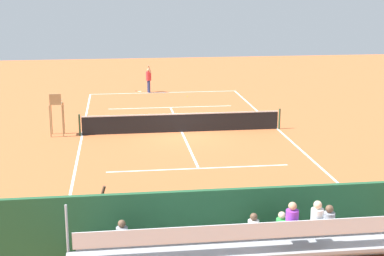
{
  "coord_description": "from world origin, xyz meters",
  "views": [
    {
      "loc": [
        3.24,
        28.56,
        7.4
      ],
      "look_at": [
        0.0,
        4.0,
        1.2
      ],
      "focal_mm": 54.59,
      "sensor_mm": 36.0,
      "label": 1
    }
  ],
  "objects_px": {
    "tennis_racket": "(139,91)",
    "line_judge": "(102,219)",
    "tennis_net": "(182,122)",
    "tennis_ball_near": "(187,96)",
    "umpire_chair": "(56,110)",
    "courtside_bench": "(312,223)",
    "equipment_bag": "(254,240)",
    "bleacher_stand": "(252,247)",
    "tennis_player": "(149,78)"
  },
  "relations": [
    {
      "from": "tennis_racket",
      "to": "line_judge",
      "type": "xyz_separation_m",
      "value": [
        2.09,
        24.88,
        1.0
      ]
    },
    {
      "from": "tennis_net",
      "to": "tennis_ball_near",
      "type": "distance_m",
      "value": 9.37
    },
    {
      "from": "umpire_chair",
      "to": "courtside_bench",
      "type": "relative_size",
      "value": 1.19
    },
    {
      "from": "tennis_ball_near",
      "to": "umpire_chair",
      "type": "bearing_deg",
      "value": 50.22
    },
    {
      "from": "equipment_bag",
      "to": "umpire_chair",
      "type": "bearing_deg",
      "value": -63.35
    },
    {
      "from": "tennis_racket",
      "to": "equipment_bag",
      "type": "bearing_deg",
      "value": 95.07
    },
    {
      "from": "umpire_chair",
      "to": "bleacher_stand",
      "type": "bearing_deg",
      "value": 112.01
    },
    {
      "from": "bleacher_stand",
      "to": "equipment_bag",
      "type": "relative_size",
      "value": 10.07
    },
    {
      "from": "tennis_net",
      "to": "equipment_bag",
      "type": "relative_size",
      "value": 11.44
    },
    {
      "from": "umpire_chair",
      "to": "line_judge",
      "type": "height_order",
      "value": "umpire_chair"
    },
    {
      "from": "line_judge",
      "to": "tennis_racket",
      "type": "bearing_deg",
      "value": -94.8
    },
    {
      "from": "equipment_bag",
      "to": "line_judge",
      "type": "distance_m",
      "value": 4.39
    },
    {
      "from": "umpire_chair",
      "to": "tennis_racket",
      "type": "distance_m",
      "value": 12.43
    },
    {
      "from": "equipment_bag",
      "to": "tennis_ball_near",
      "type": "relative_size",
      "value": 13.64
    },
    {
      "from": "bleacher_stand",
      "to": "tennis_racket",
      "type": "distance_m",
      "value": 26.98
    },
    {
      "from": "tennis_net",
      "to": "tennis_player",
      "type": "distance_m",
      "value": 11.23
    },
    {
      "from": "tennis_ball_near",
      "to": "line_judge",
      "type": "height_order",
      "value": "line_judge"
    },
    {
      "from": "tennis_net",
      "to": "line_judge",
      "type": "bearing_deg",
      "value": 74.29
    },
    {
      "from": "bleacher_stand",
      "to": "tennis_ball_near",
      "type": "xyz_separation_m",
      "value": [
        -1.4,
        -24.59,
        -0.89
      ]
    },
    {
      "from": "tennis_net",
      "to": "bleacher_stand",
      "type": "height_order",
      "value": "bleacher_stand"
    },
    {
      "from": "tennis_racket",
      "to": "tennis_ball_near",
      "type": "xyz_separation_m",
      "value": [
        -3.08,
        2.33,
        0.02
      ]
    },
    {
      "from": "tennis_net",
      "to": "tennis_ball_near",
      "type": "relative_size",
      "value": 156.06
    },
    {
      "from": "tennis_net",
      "to": "equipment_bag",
      "type": "bearing_deg",
      "value": 92.41
    },
    {
      "from": "umpire_chair",
      "to": "line_judge",
      "type": "distance_m",
      "value": 13.61
    },
    {
      "from": "umpire_chair",
      "to": "line_judge",
      "type": "relative_size",
      "value": 1.11
    },
    {
      "from": "umpire_chair",
      "to": "courtside_bench",
      "type": "xyz_separation_m",
      "value": [
        -8.51,
        13.35,
        -0.76
      ]
    },
    {
      "from": "tennis_net",
      "to": "umpire_chair",
      "type": "distance_m",
      "value": 6.25
    },
    {
      "from": "bleacher_stand",
      "to": "line_judge",
      "type": "height_order",
      "value": "bleacher_stand"
    },
    {
      "from": "courtside_bench",
      "to": "tennis_racket",
      "type": "height_order",
      "value": "courtside_bench"
    },
    {
      "from": "bleacher_stand",
      "to": "courtside_bench",
      "type": "distance_m",
      "value": 3.1
    },
    {
      "from": "courtside_bench",
      "to": "line_judge",
      "type": "bearing_deg",
      "value": 0.33
    },
    {
      "from": "courtside_bench",
      "to": "tennis_racket",
      "type": "bearing_deg",
      "value": -80.93
    },
    {
      "from": "tennis_net",
      "to": "courtside_bench",
      "type": "xyz_separation_m",
      "value": [
        -2.31,
        13.27,
        0.06
      ]
    },
    {
      "from": "umpire_chair",
      "to": "tennis_racket",
      "type": "xyz_separation_m",
      "value": [
        -4.55,
        -11.49,
        -1.3
      ]
    },
    {
      "from": "courtside_bench",
      "to": "tennis_ball_near",
      "type": "height_order",
      "value": "courtside_bench"
    },
    {
      "from": "tennis_player",
      "to": "line_judge",
      "type": "bearing_deg",
      "value": 83.62
    },
    {
      "from": "bleacher_stand",
      "to": "tennis_ball_near",
      "type": "relative_size",
      "value": 137.27
    },
    {
      "from": "umpire_chair",
      "to": "tennis_ball_near",
      "type": "relative_size",
      "value": 32.42
    },
    {
      "from": "bleacher_stand",
      "to": "tennis_player",
      "type": "bearing_deg",
      "value": -87.75
    },
    {
      "from": "bleacher_stand",
      "to": "line_judge",
      "type": "xyz_separation_m",
      "value": [
        3.78,
        -2.04,
        0.09
      ]
    },
    {
      "from": "tennis_player",
      "to": "courtside_bench",
      "type": "bearing_deg",
      "value": 97.74
    },
    {
      "from": "tennis_player",
      "to": "tennis_racket",
      "type": "bearing_deg",
      "value": -31.74
    },
    {
      "from": "umpire_chair",
      "to": "equipment_bag",
      "type": "relative_size",
      "value": 2.38
    },
    {
      "from": "tennis_net",
      "to": "tennis_player",
      "type": "xyz_separation_m",
      "value": [
        1.01,
        -11.17,
        0.51
      ]
    },
    {
      "from": "tennis_ball_near",
      "to": "tennis_racket",
      "type": "bearing_deg",
      "value": -37.04
    },
    {
      "from": "bleacher_stand",
      "to": "tennis_player",
      "type": "distance_m",
      "value": 26.54
    },
    {
      "from": "umpire_chair",
      "to": "courtside_bench",
      "type": "height_order",
      "value": "umpire_chair"
    },
    {
      "from": "courtside_bench",
      "to": "equipment_bag",
      "type": "height_order",
      "value": "courtside_bench"
    },
    {
      "from": "bleacher_stand",
      "to": "umpire_chair",
      "type": "bearing_deg",
      "value": -67.99
    },
    {
      "from": "bleacher_stand",
      "to": "umpire_chair",
      "type": "height_order",
      "value": "bleacher_stand"
    }
  ]
}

